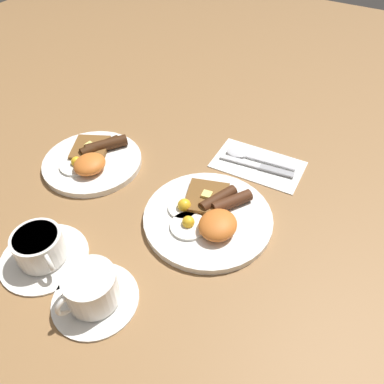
{
  "coord_description": "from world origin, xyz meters",
  "views": [
    {
      "loc": [
        -0.46,
        -0.24,
        0.59
      ],
      "look_at": [
        0.03,
        0.06,
        0.03
      ],
      "focal_mm": 35.0,
      "sensor_mm": 36.0,
      "label": 1
    }
  ],
  "objects": [
    {
      "name": "breakfast_plate_near",
      "position": [
        0.0,
        -0.0,
        0.01
      ],
      "size": [
        0.27,
        0.27,
        0.05
      ],
      "color": "white",
      "rests_on": "ground_plane"
    },
    {
      "name": "napkin",
      "position": [
        0.22,
        -0.02,
        0.0
      ],
      "size": [
        0.14,
        0.22,
        0.01
      ],
      "primitive_type": "cube",
      "rotation": [
        0.0,
        0.0,
        0.06
      ],
      "color": "white",
      "rests_on": "ground_plane"
    },
    {
      "name": "teacup_far",
      "position": [
        -0.25,
        0.22,
        0.03
      ],
      "size": [
        0.17,
        0.17,
        0.07
      ],
      "color": "white",
      "rests_on": "ground_plane"
    },
    {
      "name": "breakfast_plate_far",
      "position": [
        0.01,
        0.33,
        0.02
      ],
      "size": [
        0.24,
        0.24,
        0.05
      ],
      "color": "white",
      "rests_on": "ground_plane"
    },
    {
      "name": "knife",
      "position": [
        0.21,
        -0.03,
        0.01
      ],
      "size": [
        0.04,
        0.18,
        0.01
      ],
      "rotation": [
        0.0,
        0.0,
        1.71
      ],
      "color": "silver",
      "rests_on": "napkin"
    },
    {
      "name": "spoon",
      "position": [
        0.23,
        0.03,
        0.01
      ],
      "size": [
        0.04,
        0.18,
        0.01
      ],
      "rotation": [
        0.0,
        0.0,
        1.69
      ],
      "color": "silver",
      "rests_on": "napkin"
    },
    {
      "name": "ground_plane",
      "position": [
        0.0,
        0.0,
        0.0
      ],
      "size": [
        3.0,
        3.0,
        0.0
      ],
      "primitive_type": "plane",
      "color": "olive"
    },
    {
      "name": "teacup_near",
      "position": [
        -0.26,
        0.08,
        0.03
      ],
      "size": [
        0.15,
        0.15,
        0.07
      ],
      "color": "white",
      "rests_on": "ground_plane"
    }
  ]
}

